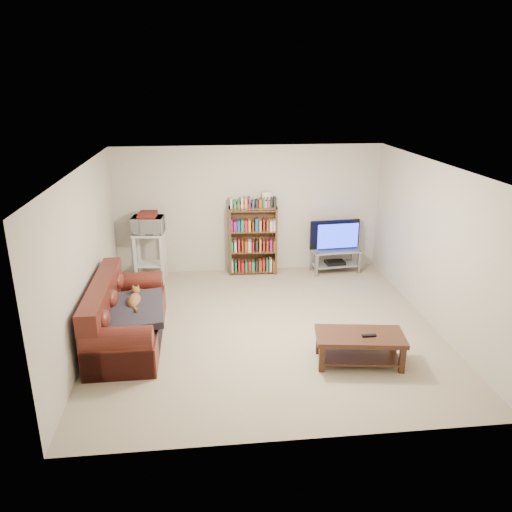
{
  "coord_description": "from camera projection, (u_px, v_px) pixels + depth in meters",
  "views": [
    {
      "loc": [
        -0.88,
        -6.64,
        3.46
      ],
      "look_at": [
        -0.1,
        0.4,
        1.0
      ],
      "focal_mm": 35.0,
      "sensor_mm": 36.0,
      "label": 1
    }
  ],
  "objects": [
    {
      "name": "microwave",
      "position": [
        148.0,
        225.0,
        8.96
      ],
      "size": [
        0.59,
        0.43,
        0.31
      ],
      "primitive_type": "imported",
      "rotation": [
        0.0,
        0.0,
        -0.1
      ],
      "color": "silver",
      "rests_on": "microwave_stand"
    },
    {
      "name": "wall_left",
      "position": [
        85.0,
        258.0,
        6.8
      ],
      "size": [
        0.0,
        5.0,
        5.0
      ],
      "primitive_type": "plane",
      "rotation": [
        1.57,
        0.0,
        1.57
      ],
      "color": "beige",
      "rests_on": "ground"
    },
    {
      "name": "wall_back",
      "position": [
        249.0,
        210.0,
        9.41
      ],
      "size": [
        5.0,
        0.0,
        5.0
      ],
      "primitive_type": "plane",
      "rotation": [
        1.57,
        0.0,
        0.0
      ],
      "color": "beige",
      "rests_on": "ground"
    },
    {
      "name": "ceiling",
      "position": [
        267.0,
        167.0,
        6.67
      ],
      "size": [
        5.0,
        5.0,
        0.0
      ],
      "primitive_type": "plane",
      "rotation": [
        3.14,
        0.0,
        0.0
      ],
      "color": "white",
      "rests_on": "ground"
    },
    {
      "name": "game_boxes",
      "position": [
        147.0,
        215.0,
        8.9
      ],
      "size": [
        0.35,
        0.32,
        0.05
      ],
      "primitive_type": "cube",
      "rotation": [
        0.0,
        0.0,
        -0.1
      ],
      "color": "maroon",
      "rests_on": "microwave"
    },
    {
      "name": "wall_right",
      "position": [
        435.0,
        246.0,
        7.33
      ],
      "size": [
        0.0,
        5.0,
        5.0
      ],
      "primitive_type": "plane",
      "rotation": [
        1.57,
        0.0,
        -1.57
      ],
      "color": "beige",
      "rests_on": "ground"
    },
    {
      "name": "dvd_player",
      "position": [
        335.0,
        262.0,
        9.61
      ],
      "size": [
        0.38,
        0.28,
        0.06
      ],
      "primitive_type": "cube",
      "rotation": [
        0.0,
        0.0,
        0.08
      ],
      "color": "black",
      "rests_on": "tv_stand"
    },
    {
      "name": "microwave_stand",
      "position": [
        150.0,
        250.0,
        9.12
      ],
      "size": [
        0.6,
        0.46,
        0.9
      ],
      "rotation": [
        0.0,
        0.0,
        -0.1
      ],
      "color": "silver",
      "rests_on": "floor"
    },
    {
      "name": "television",
      "position": [
        336.0,
        236.0,
        9.43
      ],
      "size": [
        0.98,
        0.2,
        0.56
      ],
      "primitive_type": "imported",
      "rotation": [
        0.0,
        0.0,
        3.22
      ],
      "color": "black",
      "rests_on": "tv_stand"
    },
    {
      "name": "coffee_table",
      "position": [
        360.0,
        343.0,
        6.44
      ],
      "size": [
        1.2,
        0.72,
        0.41
      ],
      "rotation": [
        0.0,
        0.0,
        -0.14
      ],
      "color": "#3D2115",
      "rests_on": "floor"
    },
    {
      "name": "tv_stand",
      "position": [
        335.0,
        257.0,
        9.57
      ],
      "size": [
        0.93,
        0.47,
        0.45
      ],
      "rotation": [
        0.0,
        0.0,
        0.08
      ],
      "color": "#999EA3",
      "rests_on": "floor"
    },
    {
      "name": "floor",
      "position": [
        266.0,
        328.0,
        7.46
      ],
      "size": [
        5.0,
        5.0,
        0.0
      ],
      "primitive_type": "plane",
      "color": "tan",
      "rests_on": "ground"
    },
    {
      "name": "shelf_clutter",
      "position": [
        258.0,
        201.0,
        9.18
      ],
      "size": [
        0.67,
        0.22,
        0.28
      ],
      "rotation": [
        0.0,
        0.0,
        -0.06
      ],
      "color": "silver",
      "rests_on": "bookshelf"
    },
    {
      "name": "cat",
      "position": [
        134.0,
        301.0,
        6.95
      ],
      "size": [
        0.23,
        0.57,
        0.17
      ],
      "primitive_type": null,
      "rotation": [
        0.0,
        0.0,
        0.01
      ],
      "color": "brown",
      "rests_on": "sofa"
    },
    {
      "name": "bookshelf",
      "position": [
        253.0,
        239.0,
        9.4
      ],
      "size": [
        0.92,
        0.33,
        1.3
      ],
      "rotation": [
        0.0,
        0.0,
        -0.06
      ],
      "color": "#4D311B",
      "rests_on": "floor"
    },
    {
      "name": "sofa",
      "position": [
        122.0,
        320.0,
        6.98
      ],
      "size": [
        0.93,
        2.1,
        0.9
      ],
      "rotation": [
        0.0,
        0.0,
        0.01
      ],
      "color": "#521C15",
      "rests_on": "floor"
    },
    {
      "name": "blanket",
      "position": [
        133.0,
        310.0,
        6.79
      ],
      "size": [
        0.9,
        1.12,
        0.18
      ],
      "primitive_type": "cube",
      "rotation": [
        0.05,
        -0.04,
        0.09
      ],
      "color": "#29252F",
      "rests_on": "sofa"
    },
    {
      "name": "wall_front",
      "position": [
        300.0,
        335.0,
        4.72
      ],
      "size": [
        5.0,
        0.0,
        5.0
      ],
      "primitive_type": "plane",
      "rotation": [
        -1.57,
        0.0,
        0.0
      ],
      "color": "beige",
      "rests_on": "ground"
    },
    {
      "name": "remote",
      "position": [
        369.0,
        336.0,
        6.34
      ],
      "size": [
        0.18,
        0.05,
        0.02
      ],
      "primitive_type": "cube",
      "rotation": [
        0.0,
        0.0,
        0.01
      ],
      "color": "black",
      "rests_on": "coffee_table"
    }
  ]
}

